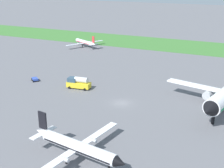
% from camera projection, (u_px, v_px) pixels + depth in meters
% --- Properties ---
extents(ground_plane, '(600.00, 600.00, 0.00)m').
position_uv_depth(ground_plane, '(121.00, 103.00, 74.43)').
color(ground_plane, slate).
extents(grass_taxiway_strip, '(360.00, 28.00, 0.08)m').
position_uv_depth(grass_taxiway_strip, '(186.00, 46.00, 135.48)').
color(grass_taxiway_strip, '#3D7533').
rests_on(grass_taxiway_strip, ground_plane).
extents(airplane_taxiing_turboprop, '(14.87, 17.09, 5.59)m').
position_uv_depth(airplane_taxiing_turboprop, '(85.00, 42.00, 133.75)').
color(airplane_taxiing_turboprop, silver).
rests_on(airplane_taxiing_turboprop, ground_plane).
extents(airplane_foreground_turboprop, '(19.09, 22.22, 6.68)m').
position_uv_depth(airplane_foreground_turboprop, '(77.00, 146.00, 50.70)').
color(airplane_foreground_turboprop, white).
rests_on(airplane_foreground_turboprop, ground_plane).
extents(fuel_truck_near_gate, '(6.72, 3.21, 3.29)m').
position_uv_depth(fuel_truck_near_gate, '(78.00, 83.00, 83.84)').
color(fuel_truck_near_gate, yellow).
rests_on(fuel_truck_near_gate, ground_plane).
extents(baggage_cart_by_runway, '(2.95, 2.85, 0.90)m').
position_uv_depth(baggage_cart_by_runway, '(35.00, 79.00, 90.13)').
color(baggage_cart_by_runway, '#334FB2').
rests_on(baggage_cart_by_runway, ground_plane).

